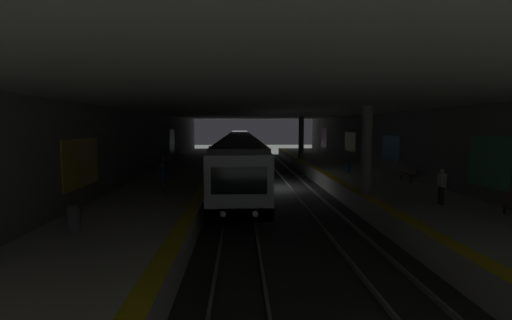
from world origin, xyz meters
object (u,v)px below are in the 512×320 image
bench_right_near (175,156)px  person_walking_mid (162,177)px  bench_left_mid (408,173)px  trash_bin (74,218)px  person_standing_far (210,153)px  person_boarding (442,185)px  person_waiting_near (164,169)px  metro_train (240,148)px  suitcase_rolling (348,168)px  backpack_on_floor (364,167)px  pillar_near (366,150)px  bench_left_far (352,157)px  pillar_far (301,138)px  bench_right_mid (181,154)px

bench_right_near → person_walking_mid: size_ratio=1.09×
bench_left_mid → bench_right_near: (13.09, 17.07, 0.00)m
person_walking_mid → trash_bin: bearing=166.8°
person_standing_far → person_boarding: 23.75m
bench_left_mid → trash_bin: bearing=121.6°
person_waiting_near → person_standing_far: size_ratio=1.07×
metro_train → suitcase_rolling: 16.32m
backpack_on_floor → person_standing_far: bearing=58.9°
person_boarding → trash_bin: 15.06m
pillar_near → bench_left_far: 16.04m
person_walking_mid → backpack_on_floor: 16.82m
pillar_near → person_waiting_near: pillar_near is taller
pillar_far → bench_left_mid: pillar_far is taller
bench_right_near → bench_left_mid: bearing=-127.5°
pillar_far → backpack_on_floor: pillar_far is taller
bench_left_far → backpack_on_floor: size_ratio=4.25×
pillar_far → bench_right_mid: bearing=85.9°
bench_right_near → person_standing_far: (0.65, -3.35, 0.30)m
metro_train → person_walking_mid: metro_train is taller
bench_left_far → person_boarding: 18.09m
bench_left_far → suitcase_rolling: size_ratio=1.78×
bench_left_mid → backpack_on_floor: 5.99m
pillar_near → trash_bin: (-5.95, 12.15, -1.85)m
suitcase_rolling → bench_right_near: bearing=59.3°
person_standing_far → backpack_on_floor: person_standing_far is taller
backpack_on_floor → person_waiting_near: bearing=112.6°
bench_left_mid → person_walking_mid: bearing=102.9°
pillar_far → bench_right_near: (-2.59, 12.88, -1.75)m
person_waiting_near → person_standing_far: (13.88, -1.66, -0.07)m
bench_right_mid → backpack_on_floor: 19.47m
pillar_far → person_standing_far: size_ratio=2.97×
metro_train → bench_left_far: (-7.20, -10.73, -0.45)m
trash_bin → suitcase_rolling: bearing=-43.7°
person_standing_far → trash_bin: size_ratio=1.80×
person_walking_mid → person_boarding: 13.53m
metro_train → person_waiting_near: bearing=166.0°
backpack_on_floor → trash_bin: trash_bin is taller
pillar_near → metro_train: 23.55m
pillar_near → metro_train: size_ratio=0.09×
pillar_near → person_boarding: (-2.62, -2.53, -1.40)m
bench_left_far → person_boarding: size_ratio=1.05×
bench_left_far → person_waiting_near: (-11.43, 15.38, 0.37)m
bench_right_mid → bench_right_near: bearing=180.0°
person_boarding → person_waiting_near: bearing=64.4°
bench_right_mid → person_boarding: bearing=-146.5°
bench_right_near → person_walking_mid: 16.64m
metro_train → person_waiting_near: 19.20m
metro_train → pillar_far: bearing=-113.2°
person_standing_far → trash_bin: person_standing_far is taller
bench_left_far → person_walking_mid: size_ratio=1.09×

